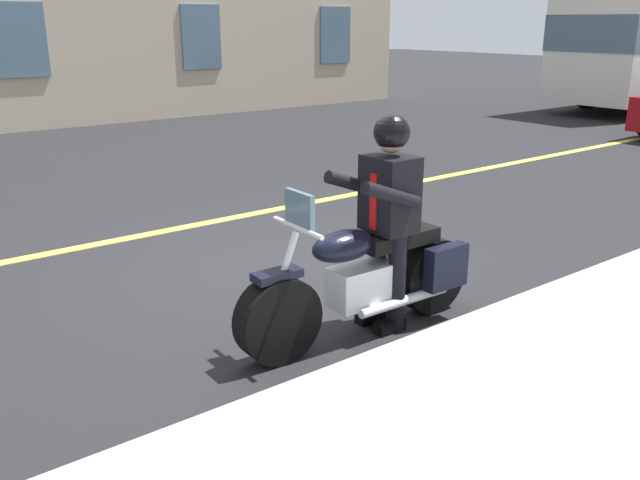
# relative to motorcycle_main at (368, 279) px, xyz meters

# --- Properties ---
(ground_plane) EXTENTS (80.00, 80.00, 0.00)m
(ground_plane) POSITION_rel_motorcycle_main_xyz_m (-0.19, -1.52, -0.45)
(ground_plane) COLOR black
(lane_center_stripe) EXTENTS (60.00, 0.16, 0.01)m
(lane_center_stripe) POSITION_rel_motorcycle_main_xyz_m (-0.19, -3.52, -0.45)
(lane_center_stripe) COLOR #E5DB4C
(lane_center_stripe) RESTS_ON ground_plane
(motorcycle_main) EXTENTS (2.21, 0.62, 1.26)m
(motorcycle_main) POSITION_rel_motorcycle_main_xyz_m (0.00, 0.00, 0.00)
(motorcycle_main) COLOR black
(motorcycle_main) RESTS_ON ground_plane
(rider_main) EXTENTS (0.63, 0.55, 1.74)m
(rider_main) POSITION_rel_motorcycle_main_xyz_m (-0.19, 0.00, 0.58)
(rider_main) COLOR black
(rider_main) RESTS_ON ground_plane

